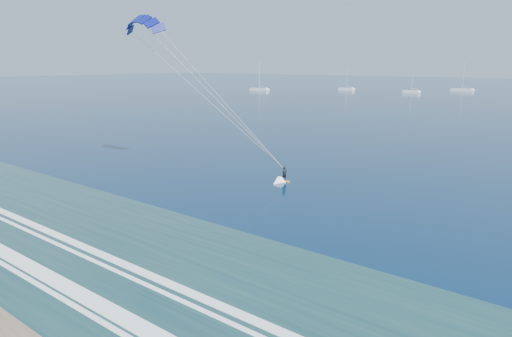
{
  "coord_description": "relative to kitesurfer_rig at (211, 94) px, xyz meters",
  "views": [
    {
      "loc": [
        24.6,
        -7.05,
        12.99
      ],
      "look_at": [
        -2.11,
        27.02,
        2.97
      ],
      "focal_mm": 32.0,
      "sensor_mm": 36.0,
      "label": 1
    }
  ],
  "objects": [
    {
      "name": "sailboat_0",
      "position": [
        -100.27,
        138.78,
        -8.98
      ],
      "size": [
        10.31,
        2.4,
        13.8
      ],
      "color": "white",
      "rests_on": "ground"
    },
    {
      "name": "sailboat_8",
      "position": [
        -68.28,
        166.86,
        -9.0
      ],
      "size": [
        7.78,
        2.4,
        10.85
      ],
      "color": "white",
      "rests_on": "ground"
    },
    {
      "name": "sailboat_2",
      "position": [
        -22.22,
        195.14,
        -8.99
      ],
      "size": [
        9.94,
        2.4,
        13.23
      ],
      "color": "white",
      "rests_on": "ground"
    },
    {
      "name": "sailboat_1",
      "position": [
        -36.17,
        166.22,
        -9.01
      ],
      "size": [
        7.3,
        2.4,
        10.22
      ],
      "color": "white",
      "rests_on": "ground"
    },
    {
      "name": "kitesurfer_rig",
      "position": [
        0.0,
        0.0,
        0.0
      ],
      "size": [
        19.77,
        9.15,
        19.26
      ],
      "color": "orange",
      "rests_on": "ground"
    }
  ]
}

